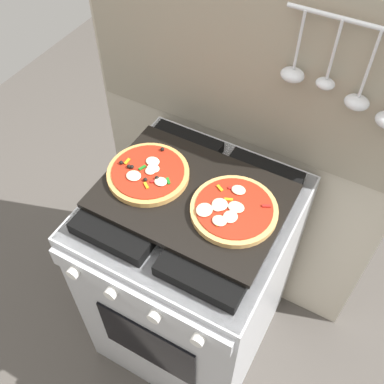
% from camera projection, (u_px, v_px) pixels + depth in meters
% --- Properties ---
extents(ground_plane, '(4.00, 4.00, 0.00)m').
position_uv_depth(ground_plane, '(192.00, 325.00, 2.02)').
color(ground_plane, '#4C4742').
extents(kitchen_backsplash, '(1.10, 0.09, 1.55)m').
position_uv_depth(kitchen_backsplash, '(239.00, 154.00, 1.60)').
color(kitchen_backsplash, '#B2A893').
rests_on(kitchen_backsplash, ground_plane).
extents(stove, '(0.60, 0.64, 0.90)m').
position_uv_depth(stove, '(192.00, 275.00, 1.67)').
color(stove, '#B7BABF').
rests_on(stove, ground_plane).
extents(baking_tray, '(0.54, 0.38, 0.02)m').
position_uv_depth(baking_tray, '(192.00, 196.00, 1.32)').
color(baking_tray, black).
rests_on(baking_tray, stove).
extents(pizza_left, '(0.25, 0.25, 0.03)m').
position_uv_depth(pizza_left, '(148.00, 173.00, 1.35)').
color(pizza_left, tan).
rests_on(pizza_left, baking_tray).
extents(pizza_right, '(0.25, 0.25, 0.03)m').
position_uv_depth(pizza_right, '(233.00, 210.00, 1.26)').
color(pizza_right, tan).
rests_on(pizza_right, baking_tray).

